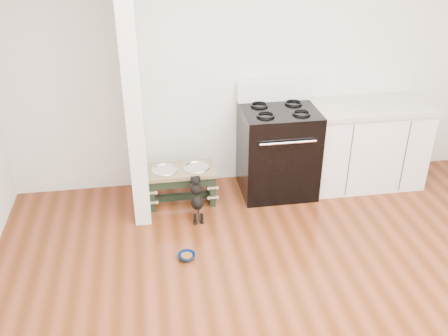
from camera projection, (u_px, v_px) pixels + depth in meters
room_shell at (343, 136)px, 2.73m from camera, size 5.00×5.00×5.00m
partition_wall at (132, 77)px, 4.53m from camera, size 0.15×0.80×2.70m
oven_range at (278, 150)px, 5.19m from camera, size 0.76×0.69×1.14m
cabinet_run at (366, 145)px, 5.35m from camera, size 1.24×0.64×0.91m
dog_feeder at (181, 179)px, 5.06m from camera, size 0.69×0.37×0.40m
puppy at (197, 197)px, 4.82m from camera, size 0.12×0.36×0.42m
floor_bowl at (187, 256)px, 4.35m from camera, size 0.16×0.16×0.05m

